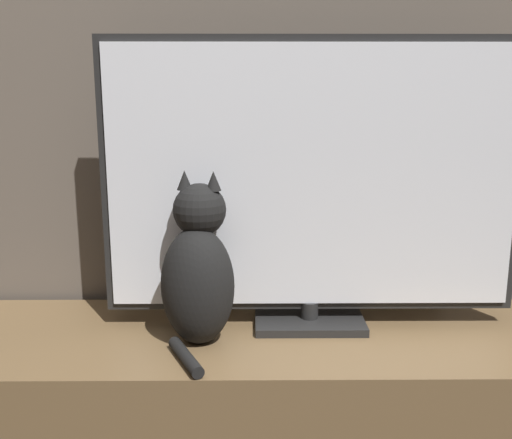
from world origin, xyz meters
name	(u,v)px	position (x,y,z in m)	size (l,w,h in m)	color
wall_back	(236,17)	(0.00, 1.22, 1.30)	(4.80, 0.05, 2.60)	#60564C
tv_stand	(237,429)	(0.00, 0.94, 0.26)	(1.57, 0.48, 0.52)	brown
tv	(312,184)	(0.19, 1.00, 0.89)	(1.02, 0.17, 0.71)	black
cat	(198,272)	(-0.09, 0.90, 0.70)	(0.20, 0.30, 0.41)	black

